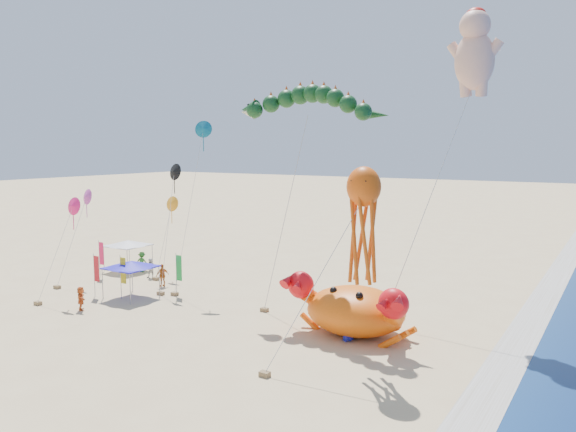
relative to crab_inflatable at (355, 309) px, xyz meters
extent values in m
plane|color=#D1B784|center=(-3.52, -0.44, -1.55)|extent=(320.00, 320.00, 0.00)
plane|color=silver|center=(8.48, -0.44, -1.54)|extent=(320.00, 320.00, 0.00)
ellipsoid|color=#FF640D|center=(0.00, 0.13, -0.13)|extent=(6.59, 5.73, 2.83)
sphere|color=red|center=(-3.17, -1.06, 1.12)|extent=(1.68, 1.68, 1.68)
sphere|color=black|center=(-0.89, -0.86, 1.12)|extent=(0.44, 0.44, 0.44)
sphere|color=red|center=(3.17, -1.06, 1.12)|extent=(1.68, 1.68, 1.68)
sphere|color=black|center=(0.89, -0.86, 1.12)|extent=(0.44, 0.44, 0.44)
cone|color=#0F3715|center=(-9.41, 2.58, 12.00)|extent=(1.42, 1.05, 1.16)
cylinder|color=#B2B2B2|center=(-5.87, 1.84, 5.01)|extent=(2.51, 1.53, 12.83)
cube|color=olive|center=(-7.09, 1.10, -1.42)|extent=(0.50, 0.35, 0.25)
ellipsoid|color=#FAB798|center=(4.51, 7.38, 14.71)|extent=(2.44, 2.01, 3.59)
sphere|color=#FAB798|center=(4.51, 7.16, 16.80)|extent=(1.88, 1.88, 1.88)
ellipsoid|color=red|center=(4.51, 7.27, 17.47)|extent=(1.21, 1.21, 0.85)
cylinder|color=#B2B2B2|center=(2.65, 4.84, 5.94)|extent=(3.77, 5.15, 14.68)
cube|color=olive|center=(0.79, 2.29, -1.42)|extent=(0.50, 0.35, 0.25)
ellipsoid|color=#E0500B|center=(2.16, -3.88, 7.46)|extent=(1.73, 1.56, 1.99)
cylinder|color=#B2B2B2|center=(0.53, -5.84, 2.74)|extent=(3.31, 3.97, 8.31)
cube|color=olive|center=(-1.10, -7.80, -1.42)|extent=(0.50, 0.35, 0.25)
cylinder|color=gray|center=(-18.83, -2.40, -0.45)|extent=(0.06, 0.06, 2.20)
cylinder|color=gray|center=(-16.00, -2.40, -0.45)|extent=(0.06, 0.06, 2.20)
cylinder|color=gray|center=(-18.83, 0.44, -0.45)|extent=(0.06, 0.06, 2.20)
cylinder|color=gray|center=(-16.00, 0.44, -0.45)|extent=(0.06, 0.06, 2.20)
cube|color=#1C16C4|center=(-17.42, -0.98, 0.69)|extent=(3.07, 3.07, 0.08)
cone|color=#1C16C4|center=(-17.42, -0.98, 0.93)|extent=(3.38, 3.38, 0.45)
cylinder|color=gray|center=(-26.04, 3.86, -0.45)|extent=(0.06, 0.06, 2.20)
cylinder|color=gray|center=(-23.08, 3.86, -0.45)|extent=(0.06, 0.06, 2.20)
cylinder|color=gray|center=(-26.04, 6.82, -0.45)|extent=(0.06, 0.06, 2.20)
cylinder|color=gray|center=(-23.08, 6.82, -0.45)|extent=(0.06, 0.06, 2.20)
cube|color=silver|center=(-24.56, 5.34, 0.69)|extent=(3.20, 3.20, 0.08)
cone|color=silver|center=(-24.56, 5.34, 0.93)|extent=(3.52, 3.52, 0.45)
cylinder|color=gray|center=(-17.79, -1.61, 0.05)|extent=(0.05, 0.05, 3.20)
cube|color=gold|center=(-17.51, -1.61, 0.55)|extent=(0.50, 0.04, 1.90)
cylinder|color=gray|center=(-19.90, -2.22, 0.05)|extent=(0.05, 0.05, 3.20)
cube|color=red|center=(-19.62, -2.22, 0.55)|extent=(0.50, 0.04, 1.90)
cylinder|color=gray|center=(-24.38, 2.00, 0.05)|extent=(0.05, 0.05, 3.20)
cube|color=#F01A53|center=(-24.10, 2.00, 0.55)|extent=(0.50, 0.04, 1.90)
cylinder|color=gray|center=(-14.95, 1.14, 0.05)|extent=(0.05, 0.05, 3.20)
cube|color=green|center=(-14.67, 1.14, 0.55)|extent=(0.50, 0.04, 1.90)
imported|color=#BE6821|center=(-17.73, 2.55, -0.65)|extent=(0.80, 1.14, 1.79)
imported|color=#1E25B4|center=(0.13, -1.19, -0.70)|extent=(0.91, 1.00, 1.71)
imported|color=#D65A22|center=(-17.82, -5.09, -0.74)|extent=(1.50, 1.27, 1.62)
imported|color=beige|center=(-20.60, 4.18, -0.72)|extent=(1.02, 0.96, 1.67)
imported|color=#2F7E2A|center=(-22.96, 5.42, -0.65)|extent=(1.31, 1.00, 1.79)
cone|color=black|center=(-16.71, 3.06, 7.51)|extent=(1.30, 0.51, 1.32)
cylinder|color=#B2B2B2|center=(-16.46, 1.56, 3.01)|extent=(0.55, 3.04, 8.82)
cube|color=olive|center=(-16.21, 0.06, -1.42)|extent=(0.50, 0.35, 0.25)
cone|color=#0B607B|center=(-14.44, 3.88, 10.76)|extent=(1.30, 0.51, 1.32)
cylinder|color=#B2B2B2|center=(-14.19, 2.38, 4.63)|extent=(0.55, 3.04, 12.06)
cube|color=olive|center=(-13.94, 0.88, -1.42)|extent=(0.50, 0.35, 0.25)
cone|color=#FF9F1C|center=(-19.87, 6.03, 4.61)|extent=(1.30, 0.51, 1.32)
cylinder|color=#B2B2B2|center=(-19.62, 4.53, 1.56)|extent=(0.55, 3.04, 5.93)
cube|color=olive|center=(-19.37, 3.03, -1.42)|extent=(0.50, 0.35, 0.25)
cone|color=#CD44AB|center=(-24.39, 0.95, 5.38)|extent=(1.30, 0.51, 1.32)
cylinder|color=#B2B2B2|center=(-24.14, -0.55, 1.94)|extent=(0.55, 3.04, 6.70)
cube|color=olive|center=(-23.89, -2.05, -1.42)|extent=(0.50, 0.35, 0.25)
cone|color=#FF1C6E|center=(-20.56, -3.29, 5.21)|extent=(1.30, 0.51, 1.32)
cylinder|color=#B2B2B2|center=(-20.31, -4.79, 1.86)|extent=(0.55, 3.04, 6.53)
cube|color=olive|center=(-20.06, -6.29, -1.42)|extent=(0.50, 0.35, 0.25)
camera|label=1|loc=(13.30, -29.17, 9.39)|focal=35.00mm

